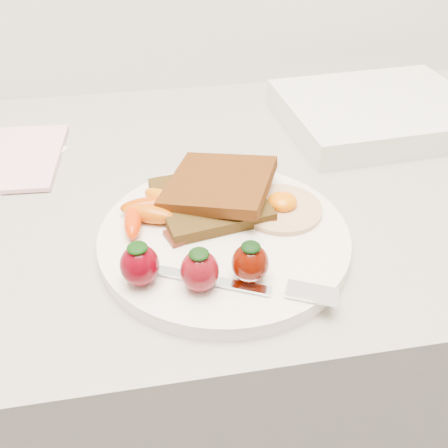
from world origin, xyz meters
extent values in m
cube|color=gray|center=(0.00, 1.70, 0.45)|extent=(2.00, 0.60, 0.90)
cylinder|color=white|center=(0.02, 1.57, 0.91)|extent=(0.27, 0.27, 0.02)
cube|color=black|center=(0.02, 1.62, 0.93)|extent=(0.13, 0.13, 0.01)
cube|color=#3E1808|center=(0.03, 1.63, 0.94)|extent=(0.15, 0.15, 0.03)
cylinder|color=beige|center=(0.09, 1.59, 0.92)|extent=(0.12, 0.12, 0.01)
ellipsoid|color=orange|center=(0.10, 1.59, 0.93)|extent=(0.04, 0.04, 0.02)
cube|color=#340B03|center=(0.01, 1.58, 0.92)|extent=(0.11, 0.06, 0.00)
cube|color=#4C1106|center=(0.03, 1.59, 0.92)|extent=(0.11, 0.04, 0.00)
cube|color=#420A03|center=(0.02, 1.60, 0.92)|extent=(0.11, 0.08, 0.00)
ellipsoid|color=#BC3B00|center=(-0.05, 1.61, 0.93)|extent=(0.06, 0.02, 0.02)
ellipsoid|color=#C65706|center=(-0.05, 1.60, 0.93)|extent=(0.06, 0.04, 0.02)
ellipsoid|color=red|center=(-0.07, 1.59, 0.93)|extent=(0.02, 0.05, 0.02)
ellipsoid|color=orange|center=(-0.04, 1.62, 0.93)|extent=(0.05, 0.05, 0.02)
ellipsoid|color=#5B000A|center=(-0.07, 1.51, 0.94)|extent=(0.04, 0.04, 0.04)
ellipsoid|color=black|center=(-0.07, 1.51, 0.96)|extent=(0.02, 0.02, 0.01)
ellipsoid|color=maroon|center=(-0.01, 1.49, 0.94)|extent=(0.04, 0.04, 0.04)
ellipsoid|color=black|center=(-0.01, 1.49, 0.96)|extent=(0.02, 0.02, 0.01)
ellipsoid|color=#4A0900|center=(0.04, 1.49, 0.94)|extent=(0.04, 0.04, 0.04)
ellipsoid|color=black|center=(0.04, 1.49, 0.96)|extent=(0.02, 0.02, 0.01)
cube|color=white|center=(0.00, 1.49, 0.92)|extent=(0.11, 0.06, 0.00)
cube|color=silver|center=(0.09, 1.46, 0.92)|extent=(0.05, 0.04, 0.00)
cube|color=#FBB9BF|center=(-0.23, 1.79, 0.91)|extent=(0.13, 0.18, 0.01)
cube|color=white|center=(0.31, 1.81, 0.92)|extent=(0.30, 0.25, 0.04)
camera|label=1|loc=(-0.05, 1.16, 1.25)|focal=40.00mm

